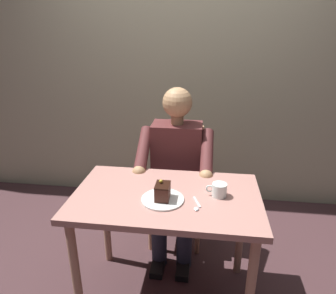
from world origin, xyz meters
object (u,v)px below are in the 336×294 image
object	(u,v)px
chair	(178,178)
cake_slice	(163,191)
coffee_cup	(219,190)
dessert_spoon	(197,206)
seated_person	(176,170)
dining_table	(166,209)

from	to	relation	value
chair	cake_slice	xyz separation A→B (m)	(0.01, 0.73, 0.29)
chair	coffee_cup	bearing A→B (deg)	114.51
dessert_spoon	coffee_cup	bearing A→B (deg)	-133.53
cake_slice	dessert_spoon	distance (m)	0.20
chair	seated_person	distance (m)	0.23
seated_person	coffee_cup	world-z (taller)	seated_person
coffee_cup	cake_slice	bearing A→B (deg)	15.70
chair	dessert_spoon	bearing A→B (deg)	102.85
seated_person	coffee_cup	size ratio (longest dim) A/B	10.59
dessert_spoon	cake_slice	bearing A→B (deg)	-11.73
seated_person	cake_slice	world-z (taller)	seated_person
dining_table	dessert_spoon	size ratio (longest dim) A/B	7.51
coffee_cup	seated_person	bearing A→B (deg)	-58.10
dining_table	chair	size ratio (longest dim) A/B	1.17
dining_table	coffee_cup	distance (m)	0.33
chair	seated_person	bearing A→B (deg)	90.00
seated_person	dessert_spoon	distance (m)	0.63
cake_slice	coffee_cup	size ratio (longest dim) A/B	0.91
dessert_spoon	chair	bearing A→B (deg)	-77.15
chair	cake_slice	bearing A→B (deg)	89.10
dining_table	dessert_spoon	distance (m)	0.23
chair	cake_slice	distance (m)	0.79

